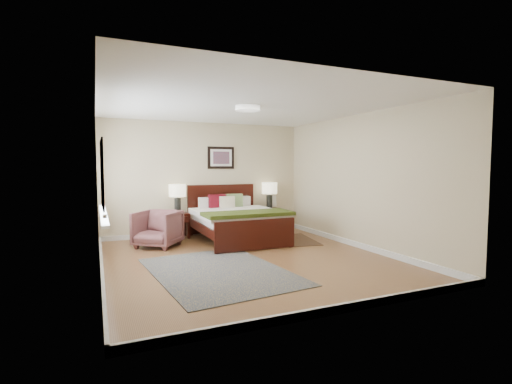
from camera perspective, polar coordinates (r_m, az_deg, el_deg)
floor at (r=6.22m, az=-1.23°, el=-10.25°), size 5.00×5.00×0.00m
back_wall at (r=8.40m, az=-7.72°, el=2.05°), size 4.50×0.04×2.50m
front_wall at (r=3.84m, az=13.00°, el=-0.29°), size 4.50×0.04×2.50m
left_wall at (r=5.59m, az=-23.14°, el=0.80°), size 0.04×5.00×2.50m
right_wall at (r=7.19m, az=15.58°, el=1.62°), size 0.04×5.00×2.50m
ceiling at (r=6.11m, az=-1.27°, el=13.13°), size 4.50×5.00×0.02m
window at (r=6.28m, az=-22.72°, el=2.28°), size 0.11×2.72×1.32m
door at (r=3.86m, az=-22.60°, el=-3.14°), size 0.06×1.00×2.18m
ceil_fixture at (r=6.10m, az=-1.27°, el=12.81°), size 0.44×0.44×0.08m
bed at (r=7.62m, az=-3.09°, el=-3.74°), size 1.68×2.03×1.09m
wall_art at (r=8.47m, az=-5.41°, el=5.26°), size 0.62×0.05×0.50m
nightstand_left at (r=8.07m, az=-11.91°, el=-4.05°), size 0.45×0.40×0.53m
nightstand_right at (r=8.77m, az=2.11°, el=-3.86°), size 0.53×0.40×0.53m
lamp_left at (r=8.03m, az=-12.00°, el=-0.13°), size 0.36×0.36×0.61m
lamp_right at (r=8.72m, az=2.08°, el=0.26°), size 0.36×0.36×0.61m
armchair at (r=7.27m, az=-14.88°, el=-5.49°), size 1.05×1.06×0.70m
rug_persian at (r=5.53m, az=-5.76°, el=-12.03°), size 2.01×2.67×0.01m
rug_navy at (r=7.77m, az=5.61°, el=-7.33°), size 1.07×1.41×0.01m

